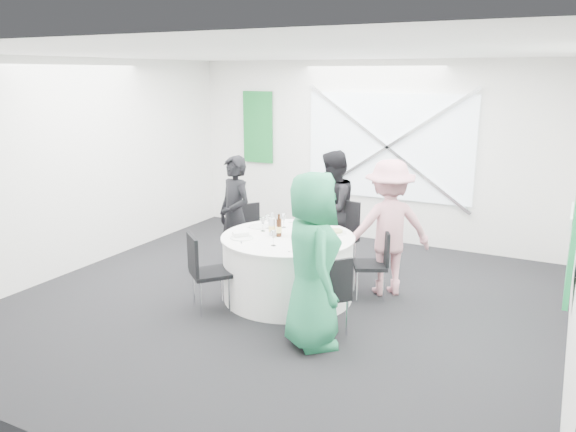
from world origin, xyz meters
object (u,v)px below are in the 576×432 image
at_px(chair_back_right, 376,259).
at_px(green_water_bottle, 309,225).
at_px(chair_front_left, 203,267).
at_px(clear_water_bottle, 272,227).
at_px(person_woman_green, 313,261).
at_px(person_man_back, 332,210).
at_px(person_man_back_left, 235,215).
at_px(chair_back_left, 250,233).
at_px(chair_front_right, 330,290).
at_px(chair_back, 341,231).
at_px(banquet_table, 288,267).
at_px(person_woman_pink, 388,228).

xyz_separation_m(chair_back_right, green_water_bottle, (-0.71, -0.36, 0.41)).
bearing_deg(chair_front_left, clear_water_bottle, -83.64).
bearing_deg(person_woman_green, clear_water_bottle, 7.95).
distance_m(chair_front_left, person_man_back, 2.16).
bearing_deg(person_woman_green, person_man_back_left, 13.17).
xyz_separation_m(chair_back_left, person_man_back, (0.91, 0.64, 0.28)).
xyz_separation_m(chair_front_right, green_water_bottle, (-0.62, 0.80, 0.40)).
xyz_separation_m(chair_back, person_man_back, (-0.20, 0.18, 0.23)).
bearing_deg(chair_back, person_man_back_left, -141.68).
height_order(chair_front_right, person_man_back, person_man_back).
bearing_deg(chair_back_left, chair_back_right, -60.08).
bearing_deg(person_woman_green, banquet_table, 0.00).
bearing_deg(chair_back_left, clear_water_bottle, -98.82).
distance_m(chair_back_right, chair_front_left, 2.01).
xyz_separation_m(banquet_table, person_man_back_left, (-1.02, 0.46, 0.40)).
height_order(chair_back, chair_front_right, chair_back).
distance_m(person_man_back, person_woman_green, 2.31).
height_order(chair_back_right, green_water_bottle, green_water_bottle).
bearing_deg(chair_front_right, chair_back_left, -87.47).
bearing_deg(green_water_bottle, chair_back_left, 155.36).
relative_size(person_man_back_left, person_woman_pink, 0.96).
height_order(chair_front_right, person_man_back_left, person_man_back_left).
distance_m(banquet_table, person_woman_green, 1.29).
bearing_deg(person_woman_pink, person_woman_green, 47.08).
relative_size(person_man_back, clear_water_bottle, 5.96).
xyz_separation_m(person_man_back_left, clear_water_bottle, (0.84, -0.52, 0.08)).
bearing_deg(chair_front_right, green_water_bottle, -102.43).
distance_m(chair_back, chair_front_left, 2.06).
relative_size(person_woman_pink, person_woman_green, 0.95).
height_order(chair_front_left, clear_water_bottle, clear_water_bottle).
bearing_deg(person_man_back, chair_back_right, 49.81).
xyz_separation_m(chair_back_right, clear_water_bottle, (-1.10, -0.53, 0.38)).
height_order(person_man_back, person_woman_pink, person_woman_pink).
xyz_separation_m(green_water_bottle, clear_water_bottle, (-0.39, -0.17, -0.03)).
relative_size(person_man_back, green_water_bottle, 4.87).
height_order(chair_back, chair_back_left, chair_back).
relative_size(person_woman_green, clear_water_bottle, 6.39).
distance_m(chair_back_right, person_woman_green, 1.47).
height_order(chair_back, person_man_back, person_man_back).
xyz_separation_m(banquet_table, person_woman_pink, (0.99, 0.68, 0.44)).
xyz_separation_m(person_woman_green, green_water_bottle, (-0.53, 1.04, 0.03)).
height_order(person_man_back_left, person_man_back, person_man_back).
bearing_deg(person_man_back_left, chair_front_left, -49.36).
distance_m(chair_back_left, clear_water_bottle, 1.04).
distance_m(chair_back, person_woman_pink, 0.90).
height_order(chair_back_left, person_man_back_left, person_man_back_left).
bearing_deg(person_woman_pink, chair_front_right, 49.18).
relative_size(chair_back_right, person_woman_pink, 0.51).
xyz_separation_m(chair_back_right, person_woman_pink, (0.06, 0.21, 0.33)).
relative_size(person_man_back_left, person_man_back, 0.98).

